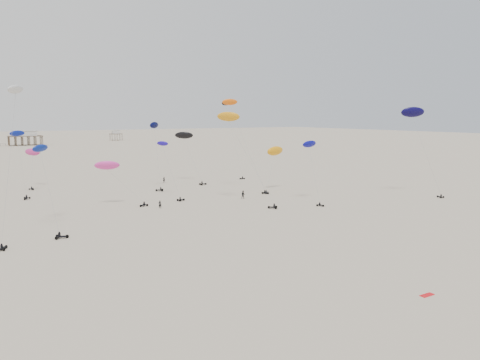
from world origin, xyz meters
TOP-DOWN VIEW (x-y plane):
  - ground_plane at (0.00, 200.00)m, footprint 900.00×900.00m
  - pavilion_main at (-10.00, 350.00)m, footprint 21.00×13.00m
  - pavilion_small at (60.00, 380.00)m, footprint 9.00×7.00m
  - rig_0 at (14.84, 113.64)m, footprint 7.58×13.23m
  - rig_1 at (29.23, 142.78)m, footprint 5.20×16.27m
  - rig_2 at (-35.60, 135.00)m, footprint 4.21×12.85m
  - rig_3 at (-31.15, 148.70)m, footprint 4.60×9.70m
  - rig_4 at (-41.59, 88.15)m, footprint 6.72×9.36m
  - rig_5 at (21.31, 91.34)m, footprint 5.42×9.37m
  - rig_6 at (-35.53, 94.42)m, footprint 3.93×16.31m
  - rig_7 at (23.76, 109.66)m, footprint 10.21×7.20m
  - rig_8 at (-2.82, 127.32)m, footprint 4.19×8.42m
  - rig_9 at (-5.18, 111.84)m, footprint 3.70×10.34m
  - rig_10 at (-19.68, 110.48)m, footprint 10.43×8.61m
  - rig_11 at (10.12, 135.61)m, footprint 6.01×12.97m
  - rig_12 at (49.11, 85.30)m, footprint 6.85×10.43m
  - rig_13 at (5.49, 99.05)m, footprint 8.07×16.39m
  - spectator_0 at (-12.00, 101.80)m, footprint 0.89×0.81m
  - spectator_1 at (9.77, 102.69)m, footprint 1.26×0.99m
  - spectator_3 at (3.64, 138.39)m, footprint 0.73×0.51m
  - grounded_kite_b at (-4.61, 39.56)m, footprint 1.80×0.71m

SIDE VIEW (x-z plane):
  - ground_plane at x=0.00m, z-range 0.00..0.00m
  - spectator_0 at x=-12.00m, z-range -1.01..1.01m
  - spectator_1 at x=9.77m, z-range -1.13..1.13m
  - spectator_3 at x=3.64m, z-range -0.99..0.99m
  - grounded_kite_b at x=-4.61m, z-range -0.04..0.04m
  - pavilion_small at x=60.00m, z-range -0.51..7.49m
  - pavilion_main at x=-10.00m, z-range -0.68..9.12m
  - rig_9 at x=-5.18m, z-range 0.28..14.75m
  - rig_10 at x=-19.68m, z-range 2.07..13.59m
  - rig_3 at x=-31.15m, z-range 2.64..14.10m
  - rig_6 at x=-35.53m, z-range -0.77..17.69m
  - rig_7 at x=23.76m, z-range 3.25..15.93m
  - rig_2 at x=-35.60m, z-range 1.42..18.74m
  - rig_5 at x=21.31m, z-range 3.59..18.47m
  - rig_8 at x=-2.82m, z-range 2.61..20.96m
  - rig_11 at x=10.12m, z-range 3.70..20.03m
  - rig_4 at x=-41.59m, z-range 3.04..28.08m
  - rig_13 at x=5.49m, z-range 5.28..27.72m
  - rig_1 at x=29.23m, z-range 3.89..30.98m
  - rig_0 at x=14.84m, z-range 5.43..30.73m
  - rig_12 at x=49.11m, z-range 8.12..30.63m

